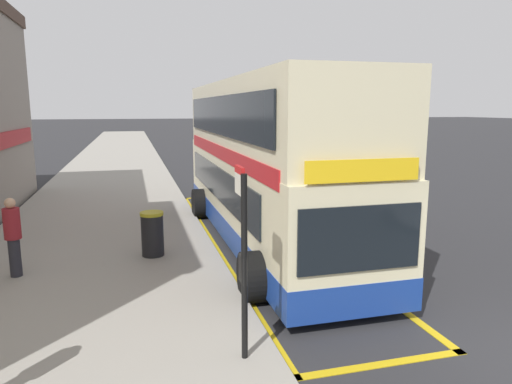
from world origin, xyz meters
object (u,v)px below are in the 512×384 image
at_px(bus_stop_sign, 243,249).
at_px(pedestrian_waiting_near_sign, 13,234).
at_px(double_decker_bus, 264,168).
at_px(parked_car_silver_across, 281,148).
at_px(litter_bin, 152,234).

height_order(bus_stop_sign, pedestrian_waiting_near_sign, bus_stop_sign).
relative_size(double_decker_bus, parked_car_silver_across, 2.70).
bearing_deg(litter_bin, pedestrian_waiting_near_sign, -166.58).
distance_m(pedestrian_waiting_near_sign, litter_bin, 3.01).
distance_m(double_decker_bus, bus_stop_sign, 6.50).
bearing_deg(double_decker_bus, pedestrian_waiting_near_sign, -163.75).
bearing_deg(double_decker_bus, bus_stop_sign, -108.64).
xyz_separation_m(double_decker_bus, litter_bin, (-3.13, -1.06, -1.38)).
height_order(parked_car_silver_across, pedestrian_waiting_near_sign, pedestrian_waiting_near_sign).
distance_m(double_decker_bus, litter_bin, 3.58).
xyz_separation_m(double_decker_bus, bus_stop_sign, (-2.07, -6.15, -0.31)).
xyz_separation_m(pedestrian_waiting_near_sign, litter_bin, (2.90, 0.69, -0.38)).
relative_size(bus_stop_sign, litter_bin, 2.54).
xyz_separation_m(bus_stop_sign, parked_car_silver_across, (9.12, 26.20, -0.95)).
bearing_deg(parked_car_silver_across, litter_bin, -115.75).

